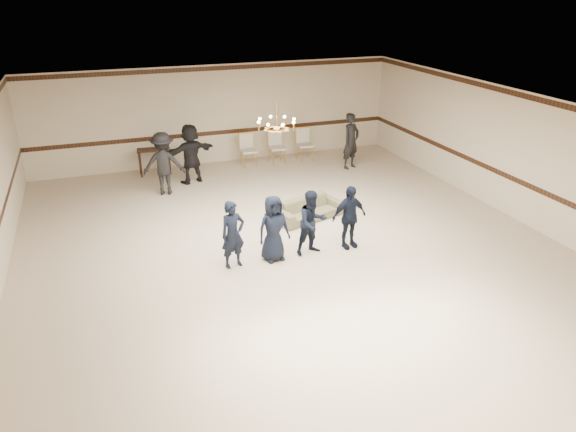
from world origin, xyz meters
name	(u,v)px	position (x,y,z in m)	size (l,w,h in m)	color
room	(292,183)	(0.00, 0.00, 1.60)	(12.01, 14.01, 3.21)	beige
chair_rail	(218,133)	(0.00, 6.99, 1.00)	(12.00, 0.02, 0.14)	#3B1D11
crown_molding	(215,68)	(0.00, 6.99, 3.08)	(12.00, 0.02, 0.14)	#3B1D11
chandelier	(276,115)	(0.00, 1.00, 2.88)	(0.94, 0.94, 0.89)	#BE8E3D
boy_a	(233,235)	(-1.44, -0.31, 0.74)	(0.54, 0.35, 1.48)	black
boy_b	(273,228)	(-0.54, -0.31, 0.74)	(0.72, 0.47, 1.48)	black
boy_c	(312,223)	(0.36, -0.31, 0.74)	(0.72, 0.56, 1.48)	black
boy_d	(349,217)	(1.26, -0.31, 0.74)	(0.87, 0.36, 1.48)	black
settee	(309,209)	(1.03, 1.49, 0.26)	(1.79, 0.70, 0.52)	#6C6548
adult_left	(164,164)	(-2.15, 4.57, 0.90)	(1.16, 0.67, 1.80)	black
adult_mid	(191,154)	(-1.25, 5.27, 0.90)	(1.67, 0.53, 1.80)	black
adult_right	(351,141)	(3.85, 4.87, 0.90)	(0.66, 0.43, 1.80)	black
banquet_chair_left	(248,150)	(0.79, 6.20, 0.52)	(0.51, 0.51, 1.05)	beige
banquet_chair_mid	(277,148)	(1.79, 6.20, 0.52)	(0.51, 0.51, 1.05)	beige
banquet_chair_right	(305,145)	(2.79, 6.20, 0.52)	(0.51, 0.51, 1.05)	beige
console_table	(155,161)	(-2.21, 6.40, 0.42)	(0.99, 0.42, 0.84)	black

